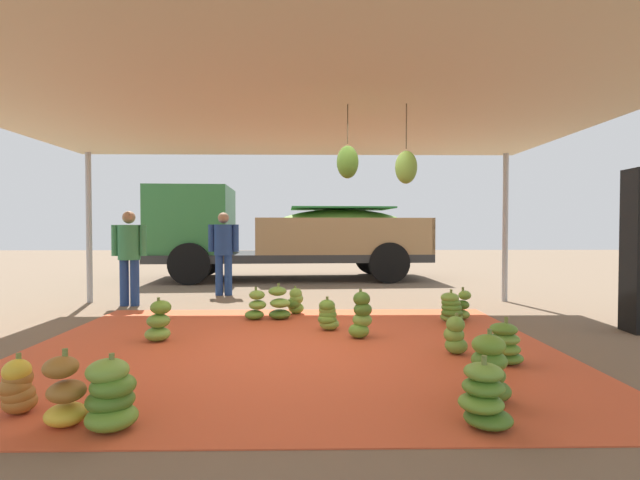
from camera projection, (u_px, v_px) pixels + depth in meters
The scene contains 21 objects.
ground_plane at pixel (298, 305), 8.28m from camera, with size 40.00×40.00×0.00m, color brown.
tarp_orange at pixel (291, 348), 5.28m from camera, with size 5.91×4.85×0.01m, color #D1512D.
tent_canopy at pixel (291, 106), 5.12m from camera, with size 8.00×7.00×2.78m.
banana_bunch_0 at pixel (159, 322), 5.57m from camera, with size 0.36×0.36×0.52m.
banana_bunch_1 at pixel (256, 306), 6.88m from camera, with size 0.42×0.40×0.48m.
banana_bunch_2 at pixel (505, 345), 4.64m from camera, with size 0.45×0.45×0.47m.
banana_bunch_3 at pixel (361, 316), 5.73m from camera, with size 0.35×0.34×0.60m.
banana_bunch_4 at pixel (65, 394), 3.18m from camera, with size 0.35×0.36×0.53m.
banana_bunch_5 at pixel (295, 302), 7.30m from camera, with size 0.35×0.33×0.44m.
banana_bunch_6 at pixel (111, 396), 3.16m from camera, with size 0.43×0.43×0.50m.
banana_bunch_7 at pixel (455, 336), 5.01m from camera, with size 0.26×0.27×0.44m.
banana_bunch_8 at pixel (484, 397), 3.19m from camera, with size 0.48×0.45×0.48m.
banana_bunch_9 at pixel (18, 388), 3.40m from camera, with size 0.31×0.31×0.44m.
banana_bunch_10 at pixel (489, 370), 3.64m from camera, with size 0.44×0.44×0.57m.
banana_bunch_11 at pixel (463, 306), 6.91m from camera, with size 0.31×0.31×0.47m.
banana_bunch_12 at pixel (451, 308), 6.67m from camera, with size 0.44×0.46×0.47m.
banana_bunch_13 at pixel (279, 304), 6.91m from camera, with size 0.46×0.47×0.53m.
banana_bunch_14 at pixel (328, 316), 6.17m from camera, with size 0.36×0.35×0.45m.
cargo_truck_main at pixel (281, 233), 12.38m from camera, with size 7.20×2.83×2.40m.
worker_0 at pixel (224, 247), 9.39m from camera, with size 0.61×0.37×1.66m.
worker_1 at pixel (129, 251), 8.12m from camera, with size 0.60×0.37×1.65m.
Camera 1 is at (0.24, -5.25, 1.36)m, focal length 26.30 mm.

